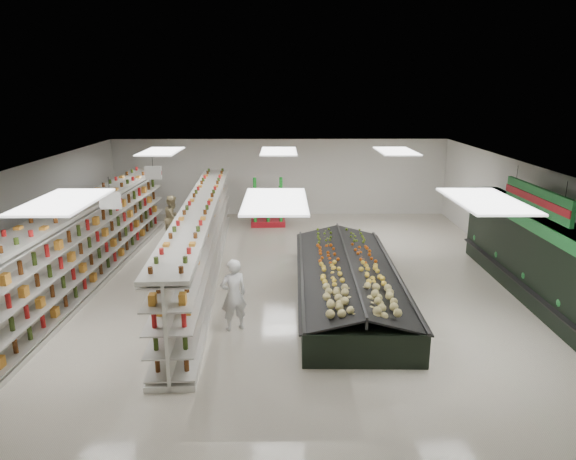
{
  "coord_description": "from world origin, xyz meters",
  "views": [
    {
      "loc": [
        0.16,
        -13.5,
        5.21
      ],
      "look_at": [
        0.28,
        0.37,
        1.39
      ],
      "focal_mm": 32.0,
      "sensor_mm": 36.0,
      "label": 1
    }
  ],
  "objects_px": {
    "gondola_left": "(80,252)",
    "gondola_center": "(202,242)",
    "shopper_background": "(173,218)",
    "produce_island": "(348,280)",
    "soda_endcap": "(268,204)",
    "shopper_main": "(233,295)"
  },
  "relations": [
    {
      "from": "shopper_background",
      "to": "gondola_center",
      "type": "bearing_deg",
      "value": -148.08
    },
    {
      "from": "produce_island",
      "to": "shopper_main",
      "type": "bearing_deg",
      "value": -146.66
    },
    {
      "from": "gondola_center",
      "to": "soda_endcap",
      "type": "relative_size",
      "value": 6.86
    },
    {
      "from": "gondola_left",
      "to": "produce_island",
      "type": "bearing_deg",
      "value": -3.5
    },
    {
      "from": "gondola_left",
      "to": "soda_endcap",
      "type": "distance_m",
      "value": 8.2
    },
    {
      "from": "produce_island",
      "to": "soda_endcap",
      "type": "height_order",
      "value": "soda_endcap"
    },
    {
      "from": "gondola_left",
      "to": "gondola_center",
      "type": "bearing_deg",
      "value": 21.63
    },
    {
      "from": "shopper_main",
      "to": "gondola_left",
      "type": "bearing_deg",
      "value": -55.37
    },
    {
      "from": "shopper_main",
      "to": "gondola_center",
      "type": "bearing_deg",
      "value": -96.42
    },
    {
      "from": "soda_endcap",
      "to": "gondola_center",
      "type": "bearing_deg",
      "value": -107.28
    },
    {
      "from": "produce_island",
      "to": "gondola_left",
      "type": "bearing_deg",
      "value": 174.58
    },
    {
      "from": "produce_island",
      "to": "shopper_background",
      "type": "distance_m",
      "value": 7.68
    },
    {
      "from": "shopper_main",
      "to": "shopper_background",
      "type": "xyz_separation_m",
      "value": [
        -2.8,
        7.1,
        -0.02
      ]
    },
    {
      "from": "gondola_center",
      "to": "soda_endcap",
      "type": "distance_m",
      "value": 5.82
    },
    {
      "from": "gondola_center",
      "to": "shopper_background",
      "type": "height_order",
      "value": "gondola_center"
    },
    {
      "from": "shopper_background",
      "to": "produce_island",
      "type": "bearing_deg",
      "value": -125.74
    },
    {
      "from": "gondola_center",
      "to": "produce_island",
      "type": "relative_size",
      "value": 1.71
    },
    {
      "from": "soda_endcap",
      "to": "produce_island",
      "type": "bearing_deg",
      "value": -72.88
    },
    {
      "from": "produce_island",
      "to": "soda_endcap",
      "type": "bearing_deg",
      "value": 107.12
    },
    {
      "from": "gondola_left",
      "to": "soda_endcap",
      "type": "xyz_separation_m",
      "value": [
        4.8,
        6.65,
        -0.18
      ]
    },
    {
      "from": "soda_endcap",
      "to": "shopper_main",
      "type": "bearing_deg",
      "value": -93.11
    },
    {
      "from": "gondola_left",
      "to": "shopper_main",
      "type": "bearing_deg",
      "value": -28.04
    }
  ]
}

